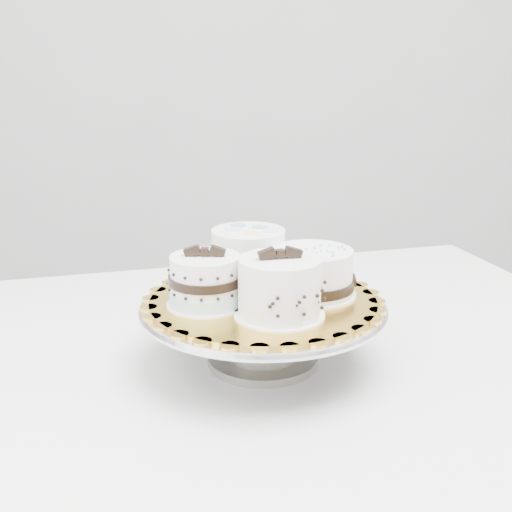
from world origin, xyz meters
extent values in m
cube|color=white|center=(-0.07, 0.08, 0.73)|extent=(1.37, 0.97, 0.04)
cube|color=white|center=(0.50, 0.51, 0.35)|extent=(0.05, 0.05, 0.71)
cylinder|color=gray|center=(-0.02, 0.03, 0.76)|extent=(0.16, 0.16, 0.01)
cylinder|color=gray|center=(-0.02, 0.03, 0.79)|extent=(0.10, 0.10, 0.08)
cylinder|color=silver|center=(-0.02, 0.03, 0.84)|extent=(0.34, 0.34, 0.01)
cylinder|color=silver|center=(-0.02, 0.03, 0.84)|extent=(0.35, 0.35, 0.00)
cylinder|color=gold|center=(-0.02, 0.03, 0.85)|extent=(0.33, 0.33, 0.00)
cylinder|color=white|center=(-0.01, -0.04, 0.85)|extent=(0.12, 0.12, 0.00)
cylinder|color=white|center=(-0.01, -0.04, 0.89)|extent=(0.11, 0.11, 0.08)
cylinder|color=white|center=(-0.10, 0.02, 0.85)|extent=(0.11, 0.11, 0.00)
cylinder|color=white|center=(-0.10, 0.02, 0.88)|extent=(0.11, 0.11, 0.07)
cylinder|color=silver|center=(-0.10, 0.02, 0.86)|extent=(0.10, 0.10, 0.02)
cylinder|color=black|center=(-0.10, 0.02, 0.89)|extent=(0.10, 0.10, 0.01)
cylinder|color=white|center=(-0.03, 0.11, 0.85)|extent=(0.12, 0.12, 0.00)
cylinder|color=white|center=(-0.03, 0.11, 0.89)|extent=(0.14, 0.14, 0.08)
cylinder|color=white|center=(0.05, 0.04, 0.85)|extent=(0.13, 0.13, 0.00)
cylinder|color=white|center=(0.05, 0.04, 0.88)|extent=(0.13, 0.13, 0.06)
cylinder|color=black|center=(0.05, 0.04, 0.87)|extent=(0.12, 0.12, 0.01)
camera|label=1|loc=(-0.19, -0.80, 1.16)|focal=45.00mm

